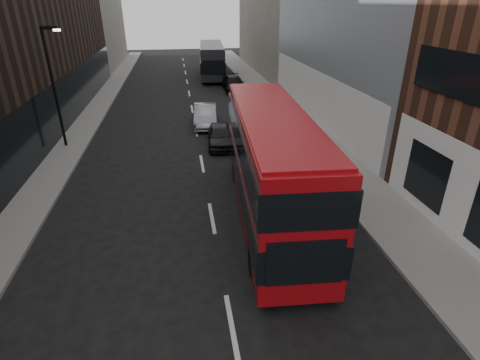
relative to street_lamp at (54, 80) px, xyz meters
name	(u,v)px	position (x,y,z in m)	size (l,w,h in m)	color
sidewalk_right	(280,107)	(15.72, 7.00, -4.11)	(3.00, 80.00, 0.15)	slate
sidewalk_left	(92,116)	(0.22, 7.00, -4.11)	(2.00, 80.00, 0.15)	slate
building_left_mid	(45,19)	(-3.28, 12.00, 2.82)	(5.00, 24.00, 14.00)	black
building_left_far	(95,16)	(-3.28, 34.00, 2.32)	(5.00, 20.00, 13.00)	#69635C
street_lamp	(54,80)	(0.00, 0.00, 0.00)	(1.06, 0.22, 7.00)	black
red_bus	(271,162)	(10.68, -10.27, -1.62)	(3.48, 11.57, 4.61)	#96090E
grey_bus	(212,59)	(11.39, 22.69, -2.17)	(3.55, 11.78, 3.75)	black
car_a	(220,136)	(9.60, -1.24, -3.51)	(1.57, 3.91, 1.33)	black
car_b	(205,115)	(9.01, 3.22, -3.43)	(1.60, 4.58, 1.51)	#94959C
car_c	(234,84)	(12.80, 14.38, -3.46)	(2.02, 4.96, 1.44)	black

